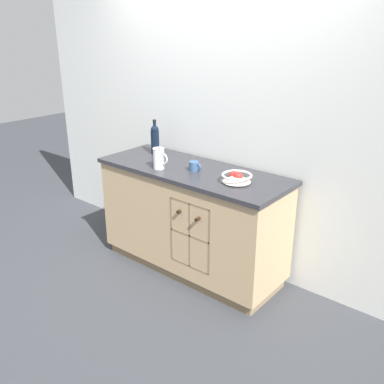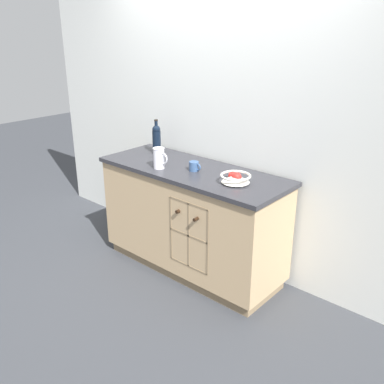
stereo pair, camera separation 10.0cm
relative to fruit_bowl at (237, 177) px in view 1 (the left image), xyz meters
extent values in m
plane|color=#383A3F|center=(-0.46, 0.04, -0.97)|extent=(14.00, 14.00, 0.00)
cube|color=silver|center=(-0.46, 0.40, 0.30)|extent=(4.40, 0.06, 2.55)
cube|color=#8B7354|center=(-0.46, 0.04, -0.93)|extent=(1.56, 0.52, 0.09)
cube|color=tan|center=(-0.46, 0.04, -0.48)|extent=(1.62, 0.58, 0.80)
cube|color=#2D2D33|center=(-0.46, 0.04, -0.06)|extent=(1.66, 0.62, 0.03)
cube|color=#8B7354|center=(-0.25, -0.15, -0.47)|extent=(0.38, 0.01, 0.54)
cube|color=#8B7354|center=(-0.44, -0.20, -0.47)|extent=(0.02, 0.10, 0.54)
cube|color=#8B7354|center=(-0.06, -0.20, -0.47)|extent=(0.02, 0.10, 0.54)
cube|color=#8B7354|center=(-0.25, -0.20, -0.74)|extent=(0.38, 0.10, 0.02)
cube|color=#8B7354|center=(-0.25, -0.20, -0.47)|extent=(0.38, 0.10, 0.02)
cube|color=#8B7354|center=(-0.25, -0.20, -0.20)|extent=(0.38, 0.10, 0.02)
cube|color=#8B7354|center=(-0.25, -0.20, -0.47)|extent=(0.02, 0.10, 0.54)
cylinder|color=black|center=(-0.34, -0.10, -0.29)|extent=(0.08, 0.19, 0.08)
cylinder|color=black|center=(-0.34, -0.24, -0.29)|extent=(0.03, 0.08, 0.03)
cylinder|color=black|center=(-0.15, -0.11, -0.29)|extent=(0.07, 0.20, 0.07)
cylinder|color=black|center=(-0.15, -0.25, -0.29)|extent=(0.03, 0.08, 0.03)
cylinder|color=silver|center=(0.00, 0.00, -0.04)|extent=(0.10, 0.10, 0.01)
cone|color=silver|center=(0.00, 0.00, 0.00)|extent=(0.21, 0.21, 0.06)
torus|color=silver|center=(0.00, 0.00, 0.02)|extent=(0.23, 0.23, 0.02)
sphere|color=red|center=(0.01, 0.00, 0.00)|extent=(0.08, 0.08, 0.08)
sphere|color=red|center=(-0.04, 0.02, 0.00)|extent=(0.07, 0.07, 0.07)
cylinder|color=white|center=(-0.68, -0.13, 0.04)|extent=(0.09, 0.09, 0.17)
torus|color=white|center=(-0.68, -0.13, 0.12)|extent=(0.10, 0.10, 0.01)
torus|color=white|center=(-0.63, -0.13, 0.05)|extent=(0.10, 0.01, 0.10)
cylinder|color=#385684|center=(-0.42, 0.01, 0.00)|extent=(0.08, 0.08, 0.08)
torus|color=#385684|center=(-0.38, 0.01, 0.00)|extent=(0.06, 0.01, 0.06)
cylinder|color=black|center=(-1.00, 0.16, 0.06)|extent=(0.08, 0.08, 0.21)
sphere|color=black|center=(-1.00, 0.16, 0.18)|extent=(0.07, 0.07, 0.07)
cylinder|color=black|center=(-1.00, 0.16, 0.21)|extent=(0.03, 0.03, 0.09)
cylinder|color=black|center=(-1.00, 0.16, 0.26)|extent=(0.03, 0.03, 0.01)
camera|label=1|loc=(1.65, -2.51, 1.06)|focal=40.00mm
camera|label=2|loc=(1.73, -2.45, 1.06)|focal=40.00mm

